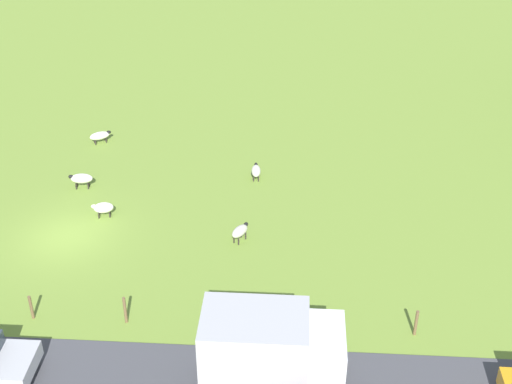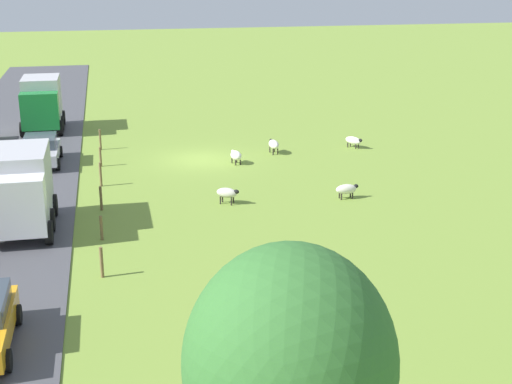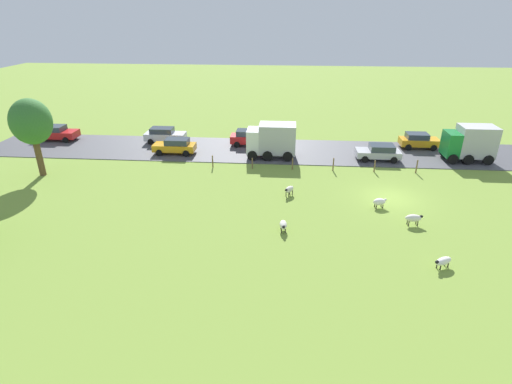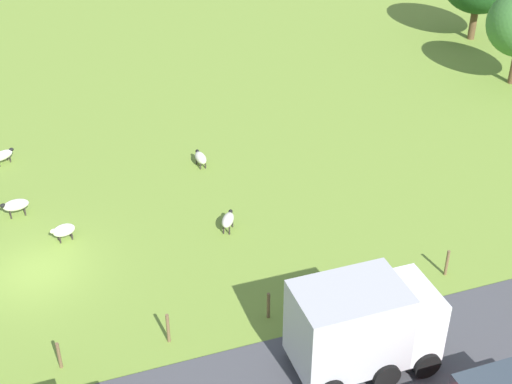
{
  "view_description": "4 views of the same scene",
  "coord_description": "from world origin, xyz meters",
  "px_view_note": "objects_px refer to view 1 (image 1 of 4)",
  "views": [
    {
      "loc": [
        25.86,
        10.37,
        18.64
      ],
      "look_at": [
        -2.39,
        8.59,
        1.29
      ],
      "focal_mm": 49.23,
      "sensor_mm": 36.0,
      "label": 1
    },
    {
      "loc": [
        4.98,
        39.64,
        10.89
      ],
      "look_at": [
        -1.29,
        9.25,
        0.9
      ],
      "focal_mm": 51.14,
      "sensor_mm": 36.0,
      "label": 2
    },
    {
      "loc": [
        -29.36,
        8.33,
        13.57
      ],
      "look_at": [
        -2.6,
        10.45,
        1.31
      ],
      "focal_mm": 28.3,
      "sensor_mm": 36.0,
      "label": 3
    },
    {
      "loc": [
        23.98,
        0.76,
        17.93
      ],
      "look_at": [
        -0.3,
        9.31,
        1.6
      ],
      "focal_mm": 50.48,
      "sensor_mm": 36.0,
      "label": 4
    }
  ],
  "objects_px": {
    "sheep_0": "(100,136)",
    "sheep_4": "(81,179)",
    "sheep_3": "(240,231)",
    "sheep_2": "(256,171)",
    "sheep_1": "(103,208)",
    "truck_1": "(270,353)"
  },
  "relations": [
    {
      "from": "sheep_1",
      "to": "sheep_0",
      "type": "bearing_deg",
      "value": -164.5
    },
    {
      "from": "sheep_2",
      "to": "sheep_4",
      "type": "bearing_deg",
      "value": -80.38
    },
    {
      "from": "sheep_3",
      "to": "sheep_4",
      "type": "relative_size",
      "value": 0.89
    },
    {
      "from": "sheep_0",
      "to": "sheep_4",
      "type": "height_order",
      "value": "sheep_4"
    },
    {
      "from": "sheep_1",
      "to": "sheep_4",
      "type": "height_order",
      "value": "sheep_4"
    },
    {
      "from": "sheep_2",
      "to": "truck_1",
      "type": "bearing_deg",
      "value": 5.46
    },
    {
      "from": "sheep_2",
      "to": "sheep_1",
      "type": "bearing_deg",
      "value": -60.2
    },
    {
      "from": "sheep_0",
      "to": "truck_1",
      "type": "height_order",
      "value": "truck_1"
    },
    {
      "from": "sheep_2",
      "to": "truck_1",
      "type": "xyz_separation_m",
      "value": [
        14.61,
        1.4,
        1.37
      ]
    },
    {
      "from": "sheep_4",
      "to": "sheep_3",
      "type": "bearing_deg",
      "value": 63.83
    },
    {
      "from": "sheep_2",
      "to": "sheep_0",
      "type": "bearing_deg",
      "value": -110.85
    },
    {
      "from": "sheep_1",
      "to": "sheep_4",
      "type": "bearing_deg",
      "value": -145.27
    },
    {
      "from": "sheep_3",
      "to": "sheep_4",
      "type": "bearing_deg",
      "value": -116.17
    },
    {
      "from": "sheep_1",
      "to": "sheep_2",
      "type": "relative_size",
      "value": 0.95
    },
    {
      "from": "sheep_0",
      "to": "sheep_2",
      "type": "distance_m",
      "value": 9.8
    },
    {
      "from": "sheep_2",
      "to": "sheep_4",
      "type": "distance_m",
      "value": 8.97
    },
    {
      "from": "sheep_3",
      "to": "truck_1",
      "type": "height_order",
      "value": "truck_1"
    },
    {
      "from": "truck_1",
      "to": "sheep_4",
      "type": "bearing_deg",
      "value": -142.02
    },
    {
      "from": "sheep_3",
      "to": "sheep_2",
      "type": "bearing_deg",
      "value": 176.26
    },
    {
      "from": "sheep_1",
      "to": "truck_1",
      "type": "distance_m",
      "value": 13.6
    },
    {
      "from": "sheep_0",
      "to": "sheep_1",
      "type": "bearing_deg",
      "value": 15.5
    },
    {
      "from": "truck_1",
      "to": "sheep_1",
      "type": "bearing_deg",
      "value": -141.27
    }
  ]
}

